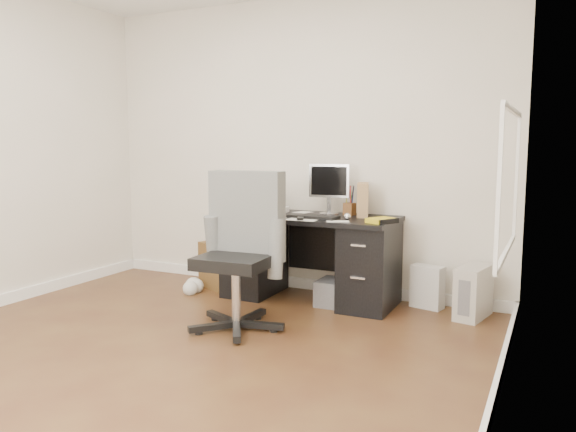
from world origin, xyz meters
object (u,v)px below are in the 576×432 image
office_chair (236,252)px  keyboard (313,217)px  lcd_monitor (329,189)px  desk (310,255)px  pc_tower (474,292)px  wicker_basket (230,265)px

office_chair → keyboard: bearing=69.2°
lcd_monitor → keyboard: bearing=-103.2°
desk → pc_tower: bearing=3.8°
keyboard → office_chair: 0.88m
office_chair → wicker_basket: size_ratio=2.67×
desk → office_chair: 1.00m
desk → pc_tower: 1.39m
lcd_monitor → pc_tower: 1.47m
desk → lcd_monitor: size_ratio=3.31×
lcd_monitor → wicker_basket: 1.25m
desk → office_chair: bearing=-99.7°
keyboard → pc_tower: size_ratio=1.06×
desk → keyboard: (0.09, -0.15, 0.36)m
office_chair → pc_tower: (1.54, 1.07, -0.38)m
lcd_monitor → keyboard: lcd_monitor is taller
lcd_monitor → wicker_basket: (-1.00, -0.05, -0.76)m
lcd_monitor → office_chair: (-0.29, -1.11, -0.39)m
office_chair → pc_tower: office_chair is taller
office_chair → wicker_basket: (-0.70, 1.05, -0.36)m
office_chair → desk: bearing=77.1°
pc_tower → wicker_basket: wicker_basket is taller
wicker_basket → desk: bearing=-5.2°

